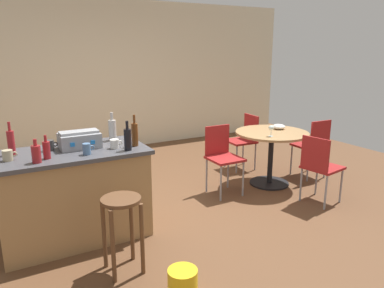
{
  "coord_description": "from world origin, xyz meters",
  "views": [
    {
      "loc": [
        -1.79,
        -3.71,
        1.85
      ],
      "look_at": [
        0.21,
        -0.11,
        0.78
      ],
      "focal_mm": 34.55,
      "sensor_mm": 36.0,
      "label": 1
    }
  ],
  "objects": [
    {
      "name": "back_wall",
      "position": [
        0.0,
        3.0,
        1.35
      ],
      "size": [
        8.0,
        0.1,
        2.7
      ],
      "primitive_type": "cube",
      "color": "beige",
      "rests_on": "ground_plane"
    },
    {
      "name": "bottle_4",
      "position": [
        -1.65,
        -0.06,
        1.02
      ],
      "size": [
        0.06,
        0.06,
        0.3
      ],
      "color": "maroon",
      "rests_on": "kitchen_island"
    },
    {
      "name": "cup_0",
      "position": [
        -1.05,
        -0.39,
        0.95
      ],
      "size": [
        0.11,
        0.07,
        0.1
      ],
      "color": "#4C7099",
      "rests_on": "kitchen_island"
    },
    {
      "name": "folding_chair_far",
      "position": [
        1.6,
        -0.77,
        0.5
      ],
      "size": [
        0.46,
        0.46,
        0.85
      ],
      "color": "maroon",
      "rests_on": "ground_plane"
    },
    {
      "name": "bottle_2",
      "position": [
        -1.39,
        -0.36,
        0.98
      ],
      "size": [
        0.06,
        0.06,
        0.21
      ],
      "color": "maroon",
      "rests_on": "kitchen_island"
    },
    {
      "name": "folding_chair_near",
      "position": [
        0.77,
        0.1,
        0.52
      ],
      "size": [
        0.4,
        0.4,
        0.88
      ],
      "color": "maroon",
      "rests_on": "ground_plane"
    },
    {
      "name": "serving_bowl",
      "position": [
        1.73,
        0.12,
        0.78
      ],
      "size": [
        0.18,
        0.18,
        0.07
      ],
      "primitive_type": "ellipsoid",
      "color": "white",
      "rests_on": "dining_table"
    },
    {
      "name": "toolbox",
      "position": [
        -1.05,
        -0.12,
        0.98
      ],
      "size": [
        0.38,
        0.27,
        0.17
      ],
      "color": "gray",
      "rests_on": "kitchen_island"
    },
    {
      "name": "cup_1",
      "position": [
        -1.7,
        -0.26,
        0.95
      ],
      "size": [
        0.12,
        0.09,
        0.09
      ],
      "color": "tan",
      "rests_on": "kitchen_island"
    },
    {
      "name": "wooden_stool",
      "position": [
        -0.94,
        -0.98,
        0.48
      ],
      "size": [
        0.33,
        0.33,
        0.66
      ],
      "color": "brown",
      "rests_on": "ground_plane"
    },
    {
      "name": "bottle_3",
      "position": [
        -0.56,
        -0.32,
        1.02
      ],
      "size": [
        0.06,
        0.06,
        0.32
      ],
      "color": "#603314",
      "rests_on": "kitchen_island"
    },
    {
      "name": "dining_table",
      "position": [
        1.53,
        0.03,
        0.57
      ],
      "size": [
        0.98,
        0.98,
        0.75
      ],
      "color": "black",
      "rests_on": "ground_plane"
    },
    {
      "name": "wine_glass",
      "position": [
        1.34,
        -0.16,
        0.86
      ],
      "size": [
        0.07,
        0.07,
        0.14
      ],
      "color": "silver",
      "rests_on": "dining_table"
    },
    {
      "name": "kitchen_island",
      "position": [
        -1.16,
        -0.2,
        0.45
      ],
      "size": [
        1.42,
        0.74,
        0.9
      ],
      "color": "#A37A4C",
      "rests_on": "ground_plane"
    },
    {
      "name": "bottle_5",
      "position": [
        -1.49,
        -0.44,
        0.98
      ],
      "size": [
        0.08,
        0.08,
        0.21
      ],
      "color": "maroon",
      "rests_on": "kitchen_island"
    },
    {
      "name": "folding_chair_left",
      "position": [
        2.24,
        -0.06,
        0.52
      ],
      "size": [
        0.41,
        0.41,
        0.87
      ],
      "color": "maroon",
      "rests_on": "ground_plane"
    },
    {
      "name": "ground_plane",
      "position": [
        0.0,
        0.0,
        0.0
      ],
      "size": [
        8.8,
        8.8,
        0.0
      ],
      "primitive_type": "plane",
      "color": "brown"
    },
    {
      "name": "folding_chair_right",
      "position": [
        1.65,
        0.78,
        0.5
      ],
      "size": [
        0.42,
        0.42,
        0.85
      ],
      "color": "maroon",
      "rests_on": "ground_plane"
    },
    {
      "name": "bottle_0",
      "position": [
        -0.67,
        -0.44,
        1.01
      ],
      "size": [
        0.07,
        0.07,
        0.29
      ],
      "color": "black",
      "rests_on": "kitchen_island"
    },
    {
      "name": "plastic_bucket",
      "position": [
        -0.66,
        -1.53,
        0.11
      ],
      "size": [
        0.23,
        0.23,
        0.22
      ],
      "primitive_type": "cylinder",
      "color": "yellow",
      "rests_on": "ground_plane"
    },
    {
      "name": "bottle_1",
      "position": [
        -0.68,
        0.02,
        1.02
      ],
      "size": [
        0.08,
        0.08,
        0.3
      ],
      "color": "#B7B2AD",
      "rests_on": "kitchen_island"
    },
    {
      "name": "cup_2",
      "position": [
        -0.76,
        -0.3,
        0.95
      ],
      "size": [
        0.12,
        0.09,
        0.09
      ],
      "color": "white",
      "rests_on": "kitchen_island"
    },
    {
      "name": "cup_3",
      "position": [
        -1.33,
        -0.09,
        0.95
      ],
      "size": [
        0.12,
        0.08,
        0.1
      ],
      "color": "#383838",
      "rests_on": "kitchen_island"
    }
  ]
}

